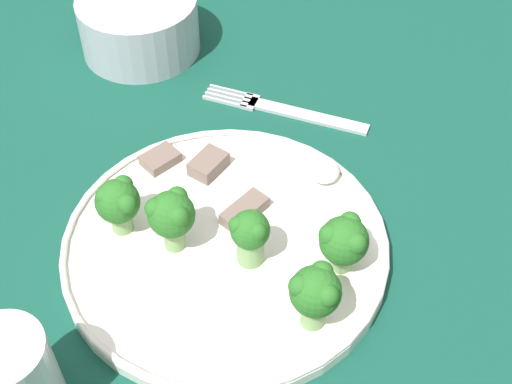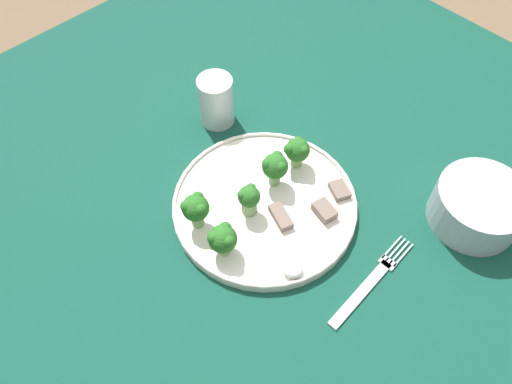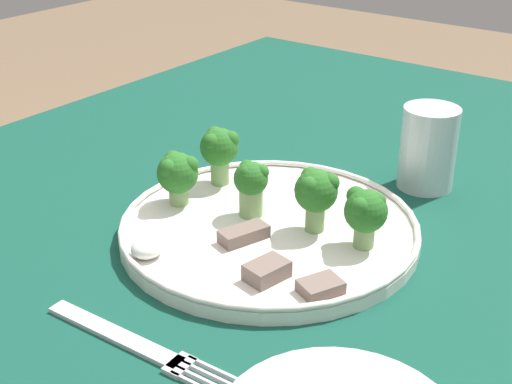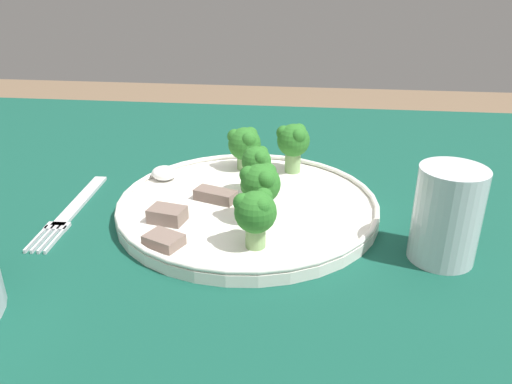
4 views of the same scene
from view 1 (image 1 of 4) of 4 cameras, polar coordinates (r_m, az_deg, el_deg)
table at (r=0.74m, az=-8.75°, el=-6.68°), size 1.26×1.11×0.74m
dinner_plate at (r=0.64m, az=-2.38°, el=-4.19°), size 0.29×0.29×0.02m
fork at (r=0.77m, az=2.42°, el=6.52°), size 0.03×0.18×0.00m
cream_bowl at (r=0.85m, az=-9.32°, el=12.99°), size 0.14×0.14×0.07m
broccoli_floret_near_rim_left at (r=0.59m, az=-0.47°, el=-3.33°), size 0.03×0.03×0.06m
broccoli_floret_center_left at (r=0.59m, az=7.05°, el=-3.88°), size 0.04×0.04×0.05m
broccoli_floret_back_left at (r=0.55m, az=4.77°, el=-8.01°), size 0.04×0.04×0.06m
broccoli_floret_front_left at (r=0.60m, az=-6.79°, el=-1.84°), size 0.04×0.04×0.06m
broccoli_floret_center_back at (r=0.63m, az=-10.73°, el=-0.87°), size 0.04×0.04×0.06m
meat_slice_front_slice at (r=0.69m, az=-3.83°, el=2.24°), size 0.04×0.03×0.02m
meat_slice_middle_slice at (r=0.65m, az=-0.93°, el=-1.51°), size 0.05×0.03×0.01m
meat_slice_rear_slice at (r=0.70m, az=-7.66°, el=2.64°), size 0.04×0.04×0.01m
sauce_dollop at (r=0.68m, az=5.54°, el=1.68°), size 0.03×0.03×0.02m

